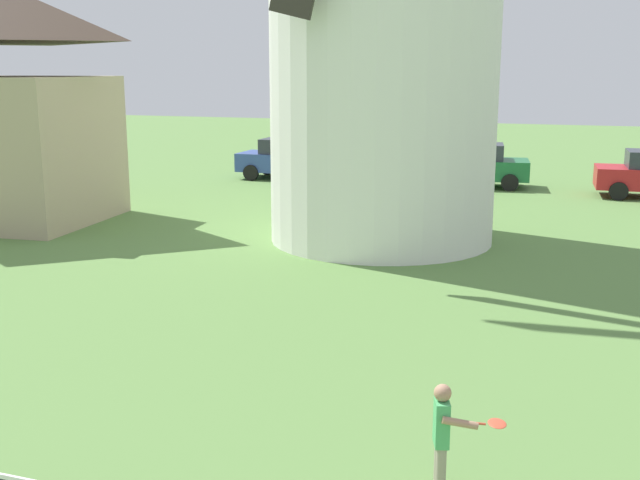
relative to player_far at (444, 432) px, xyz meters
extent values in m
cylinder|color=white|center=(-3.63, 11.44, 4.89)|extent=(5.50, 5.50, 11.11)
cylinder|color=#9E937F|center=(-0.05, 0.06, -0.40)|extent=(0.11, 0.11, 0.53)
cylinder|color=#9E937F|center=(-0.01, -0.07, -0.40)|extent=(0.11, 0.11, 0.53)
cube|color=#4CB266|center=(-0.03, 0.00, 0.10)|extent=(0.21, 0.29, 0.47)
sphere|color=tan|center=(-0.03, 0.00, 0.42)|extent=(0.18, 0.18, 0.18)
cylinder|color=tan|center=(-0.08, 0.16, 0.08)|extent=(0.08, 0.08, 0.35)
cylinder|color=tan|center=(0.17, -0.10, 0.17)|extent=(0.37, 0.18, 0.14)
cylinder|color=#D84C33|center=(0.30, -0.06, 0.17)|extent=(0.22, 0.09, 0.04)
ellipsoid|color=#D84C33|center=(0.51, 0.01, 0.17)|extent=(0.24, 0.28, 0.03)
cube|color=#334C99|center=(-9.57, 20.89, -0.02)|extent=(4.31, 1.76, 0.70)
cube|color=#2D333D|center=(-9.57, 20.89, 0.61)|extent=(2.42, 1.53, 0.56)
cylinder|color=black|center=(-8.12, 21.76, -0.37)|extent=(0.60, 0.19, 0.60)
cylinder|color=black|center=(-8.10, 20.06, -0.37)|extent=(0.60, 0.19, 0.60)
cylinder|color=black|center=(-11.04, 21.72, -0.37)|extent=(0.60, 0.19, 0.60)
cylinder|color=black|center=(-11.01, 20.02, -0.37)|extent=(0.60, 0.19, 0.60)
cube|color=#1E6638|center=(-2.88, 21.19, -0.02)|extent=(4.35, 2.25, 0.70)
cube|color=#2D333D|center=(-2.88, 21.19, 0.61)|extent=(2.51, 1.80, 0.56)
cylinder|color=black|center=(-1.59, 22.23, -0.37)|extent=(0.62, 0.26, 0.60)
cylinder|color=black|center=(-1.36, 20.54, -0.37)|extent=(0.62, 0.26, 0.60)
cylinder|color=black|center=(-4.40, 21.84, -0.37)|extent=(0.62, 0.26, 0.60)
cylinder|color=black|center=(-4.17, 20.16, -0.37)|extent=(0.62, 0.26, 0.60)
cylinder|color=black|center=(2.08, 21.41, -0.37)|extent=(0.61, 0.22, 0.60)
cylinder|color=black|center=(2.19, 19.72, -0.37)|extent=(0.61, 0.22, 0.60)
camera|label=1|loc=(1.17, -7.22, 3.57)|focal=43.80mm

